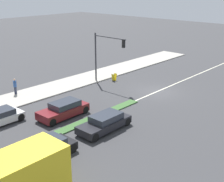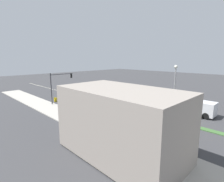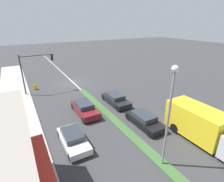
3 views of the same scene
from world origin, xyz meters
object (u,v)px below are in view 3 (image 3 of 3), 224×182
street_lamp (170,106)px  pedestrian (2,124)px  sedan_dark (116,99)px  van_white (73,139)px  sedan_maroon (85,108)px  suv_black (145,120)px  traffic_signal_main (32,67)px  warning_aframe_sign (35,87)px  delivery_truck (205,127)px

street_lamp → pedestrian: street_lamp is taller
street_lamp → sedan_dark: (-2.20, -10.52, -4.16)m
van_white → sedan_maroon: bearing=-121.2°
suv_black → sedan_maroon: sedan_maroon is taller
traffic_signal_main → sedan_dark: 12.52m
warning_aframe_sign → delivery_truck: (-11.09, 20.60, 1.04)m
street_lamp → sedan_maroon: size_ratio=1.63×
pedestrian → suv_black: pedestrian is taller
traffic_signal_main → van_white: bearing=94.6°
warning_aframe_sign → delivery_truck: delivery_truck is taller
traffic_signal_main → van_white: traffic_signal_main is taller
delivery_truck → street_lamp: bearing=2.9°
street_lamp → pedestrian: (10.23, -10.19, -3.79)m
traffic_signal_main → pedestrian: 10.39m
pedestrian → delivery_truck: delivery_truck is taller
street_lamp → warning_aframe_sign: bearing=-73.7°
warning_aframe_sign → delivery_truck: size_ratio=0.11×
sedan_dark → sedan_maroon: (4.40, 0.53, 0.04)m
traffic_signal_main → suv_black: 17.06m
warning_aframe_sign → suv_black: (-8.29, 16.09, 0.18)m
traffic_signal_main → van_white: 14.34m
sedan_dark → sedan_maroon: bearing=6.9°
sedan_maroon → suv_black: bearing=130.1°
delivery_truck → van_white: bearing=-27.1°
van_white → sedan_maroon: 5.40m
warning_aframe_sign → suv_black: size_ratio=0.19×
pedestrian → sedan_dark: bearing=-178.5°
delivery_truck → sedan_maroon: 12.13m
street_lamp → delivery_truck: street_lamp is taller
suv_black → sedan_maroon: bearing=-49.9°
traffic_signal_main → sedan_maroon: size_ratio=1.24×
suv_black → van_white: bearing=-4.8°
sedan_dark → van_white: bearing=35.6°
traffic_signal_main → warning_aframe_sign: (-0.04, -1.57, -3.47)m
pedestrian → warning_aframe_sign: bearing=-111.2°
street_lamp → sedan_dark: street_lamp is taller
traffic_signal_main → warning_aframe_sign: size_ratio=6.69×
traffic_signal_main → van_white: size_ratio=1.34×
warning_aframe_sign → pedestrian: bearing=68.8°
van_white → sedan_maroon: sedan_maroon is taller
van_white → suv_black: bearing=175.2°
delivery_truck → traffic_signal_main: bearing=-59.7°
street_lamp → suv_black: street_lamp is taller
delivery_truck → sedan_maroon: size_ratio=1.66×
sedan_dark → traffic_signal_main: bearing=-46.5°
sedan_dark → sedan_maroon: 4.43m
delivery_truck → van_white: delivery_truck is taller
pedestrian → suv_black: size_ratio=0.38×
traffic_signal_main → street_lamp: 20.25m
pedestrian → van_white: pedestrian is taller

